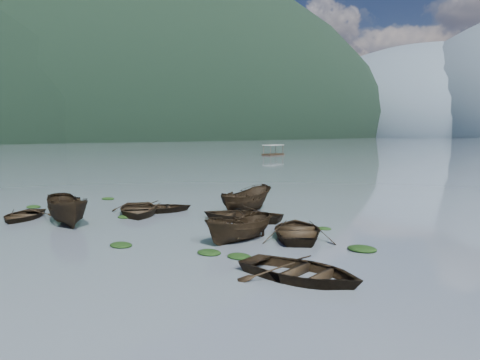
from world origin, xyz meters
The scene contains 21 objects.
ground_plane centered at (0.00, 0.00, 0.00)m, with size 2400.00×2400.00×0.00m, color slate.
left_ridge_far centered at (-480.00, 250.00, 0.00)m, with size 560.00×1400.00×380.00m, color black.
haze_mtn_a centered at (-260.00, 900.00, 0.00)m, with size 520.00×520.00×280.00m, color #475666.
rowboat_0 centered at (-8.09, 2.15, 0.00)m, with size 2.73×3.82×0.79m, color black.
rowboat_1 centered at (-3.94, 8.71, 0.00)m, with size 2.99×4.19×0.87m, color black.
rowboat_2 centered at (-4.54, 2.89, 0.00)m, with size 1.83×4.86×1.88m, color black.
rowboat_3 centered at (6.66, 8.15, 0.00)m, with size 3.36×4.70×0.97m, color black.
rowboat_4 centered at (10.22, 2.63, 0.00)m, with size 3.17×4.43×0.92m, color black.
rowboat_5 centered at (5.17, 5.58, 0.00)m, with size 1.46×3.88×1.50m, color black.
rowboat_6 centered at (-4.13, 7.28, 0.00)m, with size 3.41×4.78×0.99m, color black.
rowboat_7 centered at (1.93, 9.74, 0.00)m, with size 3.32×4.65×0.96m, color black.
rowboat_8 centered at (0.40, 12.14, 0.00)m, with size 1.74×4.62×1.78m, color black.
weed_clump_0 centered at (-11.66, 4.63, 0.00)m, with size 1.04×0.85×0.23m, color black.
weed_clump_1 centered at (1.74, 1.65, 0.00)m, with size 1.08×0.87×0.24m, color black.
weed_clump_2 centered at (5.58, 3.12, 0.00)m, with size 1.06×0.85×0.23m, color black.
weed_clump_3 centered at (6.77, 10.48, 0.00)m, with size 0.78×0.65×0.17m, color black.
weed_clump_4 centered at (6.90, 3.44, 0.00)m, with size 1.03×0.82×0.21m, color black.
weed_clump_5 centered at (-11.15, 10.10, 0.00)m, with size 1.05×0.85×0.22m, color black.
weed_clump_6 centered at (-3.87, 6.12, 0.00)m, with size 0.94×0.79×0.20m, color black.
weed_clump_7 centered at (10.19, 7.52, 0.00)m, with size 1.26×1.00×0.27m, color black.
pontoon_left centered at (-44.54, 79.29, 0.00)m, with size 2.49×5.98×2.29m, color black, non-canonical shape.
Camera 1 is at (18.27, -10.54, 4.84)m, focal length 35.00 mm.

